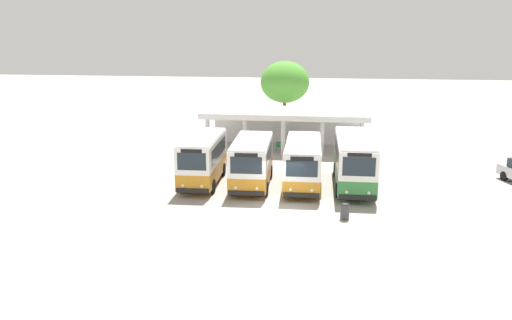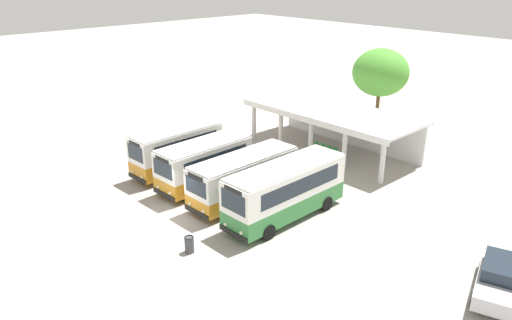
{
  "view_description": "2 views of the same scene",
  "coord_description": "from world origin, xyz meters",
  "px_view_note": "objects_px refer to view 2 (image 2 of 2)",
  "views": [
    {
      "loc": [
        2.46,
        -27.5,
        9.76
      ],
      "look_at": [
        -2.2,
        6.0,
        1.38
      ],
      "focal_mm": 35.74,
      "sensor_mm": 36.0,
      "label": 1
    },
    {
      "loc": [
        22.08,
        -13.42,
        13.84
      ],
      "look_at": [
        -0.98,
        7.87,
        1.36
      ],
      "focal_mm": 34.73,
      "sensor_mm": 36.0,
      "label": 2
    }
  ],
  "objects_px": {
    "parked_car_flank": "(499,279)",
    "waiting_chair_end_by_column": "(316,146)",
    "waiting_chair_middle_seat": "(328,150)",
    "city_bus_fourth_amber": "(285,189)",
    "litter_bin_apron": "(189,244)",
    "waiting_chair_second_from_end": "(322,148)",
    "city_bus_middle_cream": "(244,176)",
    "city_bus_nearest_orange": "(177,149)",
    "city_bus_second_in_row": "(204,163)",
    "waiting_chair_fourth_seat": "(334,152)"
  },
  "relations": [
    {
      "from": "litter_bin_apron",
      "to": "city_bus_middle_cream",
      "type": "bearing_deg",
      "value": 113.2
    },
    {
      "from": "parked_car_flank",
      "to": "litter_bin_apron",
      "type": "relative_size",
      "value": 5.25
    },
    {
      "from": "waiting_chair_fourth_seat",
      "to": "parked_car_flank",
      "type": "bearing_deg",
      "value": -26.52
    },
    {
      "from": "city_bus_nearest_orange",
      "to": "city_bus_second_in_row",
      "type": "relative_size",
      "value": 1.02
    },
    {
      "from": "city_bus_second_in_row",
      "to": "waiting_chair_second_from_end",
      "type": "relative_size",
      "value": 7.77
    },
    {
      "from": "city_bus_fourth_amber",
      "to": "waiting_chair_fourth_seat",
      "type": "xyz_separation_m",
      "value": [
        -4.06,
        9.57,
        -1.3
      ]
    },
    {
      "from": "city_bus_nearest_orange",
      "to": "city_bus_middle_cream",
      "type": "xyz_separation_m",
      "value": [
        6.62,
        0.45,
        -0.13
      ]
    },
    {
      "from": "city_bus_second_in_row",
      "to": "waiting_chair_end_by_column",
      "type": "xyz_separation_m",
      "value": [
        0.77,
        10.31,
        -1.2
      ]
    },
    {
      "from": "parked_car_flank",
      "to": "waiting_chair_middle_seat",
      "type": "relative_size",
      "value": 5.49
    },
    {
      "from": "parked_car_flank",
      "to": "litter_bin_apron",
      "type": "xyz_separation_m",
      "value": [
        -12.22,
        -8.09,
        -0.37
      ]
    },
    {
      "from": "parked_car_flank",
      "to": "waiting_chair_middle_seat",
      "type": "xyz_separation_m",
      "value": [
        -16.15,
        7.73,
        -0.31
      ]
    },
    {
      "from": "city_bus_middle_cream",
      "to": "waiting_chair_fourth_seat",
      "type": "height_order",
      "value": "city_bus_middle_cream"
    },
    {
      "from": "city_bus_second_in_row",
      "to": "waiting_chair_end_by_column",
      "type": "bearing_deg",
      "value": 85.71
    },
    {
      "from": "waiting_chair_middle_seat",
      "to": "city_bus_second_in_row",
      "type": "bearing_deg",
      "value": -100.74
    },
    {
      "from": "waiting_chair_fourth_seat",
      "to": "waiting_chair_end_by_column",
      "type": "bearing_deg",
      "value": -177.89
    },
    {
      "from": "city_bus_second_in_row",
      "to": "parked_car_flank",
      "type": "xyz_separation_m",
      "value": [
        18.11,
        2.61,
        -0.89
      ]
    },
    {
      "from": "waiting_chair_middle_seat",
      "to": "litter_bin_apron",
      "type": "relative_size",
      "value": 0.96
    },
    {
      "from": "waiting_chair_second_from_end",
      "to": "city_bus_middle_cream",
      "type": "bearing_deg",
      "value": -78.78
    },
    {
      "from": "city_bus_middle_cream",
      "to": "waiting_chair_fourth_seat",
      "type": "xyz_separation_m",
      "value": [
        -0.75,
        9.82,
        -1.13
      ]
    },
    {
      "from": "waiting_chair_middle_seat",
      "to": "litter_bin_apron",
      "type": "xyz_separation_m",
      "value": [
        3.93,
        -15.82,
        -0.07
      ]
    },
    {
      "from": "city_bus_fourth_amber",
      "to": "waiting_chair_end_by_column",
      "type": "distance_m",
      "value": 11.24
    },
    {
      "from": "waiting_chair_middle_seat",
      "to": "city_bus_nearest_orange",
      "type": "bearing_deg",
      "value": -117.25
    },
    {
      "from": "city_bus_nearest_orange",
      "to": "city_bus_fourth_amber",
      "type": "bearing_deg",
      "value": 4.0
    },
    {
      "from": "waiting_chair_second_from_end",
      "to": "waiting_chair_fourth_seat",
      "type": "height_order",
      "value": "same"
    },
    {
      "from": "city_bus_fourth_amber",
      "to": "waiting_chair_second_from_end",
      "type": "relative_size",
      "value": 9.44
    },
    {
      "from": "city_bus_middle_cream",
      "to": "parked_car_flank",
      "type": "xyz_separation_m",
      "value": [
        14.8,
        2.06,
        -0.83
      ]
    },
    {
      "from": "city_bus_second_in_row",
      "to": "city_bus_middle_cream",
      "type": "xyz_separation_m",
      "value": [
        3.31,
        0.55,
        -0.06
      ]
    },
    {
      "from": "city_bus_fourth_amber",
      "to": "parked_car_flank",
      "type": "distance_m",
      "value": 11.67
    },
    {
      "from": "waiting_chair_middle_seat",
      "to": "parked_car_flank",
      "type": "bearing_deg",
      "value": -25.58
    },
    {
      "from": "city_bus_second_in_row",
      "to": "waiting_chair_middle_seat",
      "type": "bearing_deg",
      "value": 79.26
    },
    {
      "from": "city_bus_nearest_orange",
      "to": "city_bus_fourth_amber",
      "type": "distance_m",
      "value": 9.95
    },
    {
      "from": "city_bus_nearest_orange",
      "to": "city_bus_middle_cream",
      "type": "distance_m",
      "value": 6.64
    },
    {
      "from": "parked_car_flank",
      "to": "waiting_chair_second_from_end",
      "type": "xyz_separation_m",
      "value": [
        -16.74,
        7.74,
        -0.31
      ]
    },
    {
      "from": "city_bus_second_in_row",
      "to": "parked_car_flank",
      "type": "height_order",
      "value": "city_bus_second_in_row"
    },
    {
      "from": "litter_bin_apron",
      "to": "waiting_chair_middle_seat",
      "type": "bearing_deg",
      "value": 103.96
    },
    {
      "from": "city_bus_second_in_row",
      "to": "city_bus_fourth_amber",
      "type": "xyz_separation_m",
      "value": [
        6.62,
        0.8,
        0.11
      ]
    },
    {
      "from": "city_bus_middle_cream",
      "to": "waiting_chair_second_from_end",
      "type": "relative_size",
      "value": 8.87
    },
    {
      "from": "city_bus_fourth_amber",
      "to": "parked_car_flank",
      "type": "height_order",
      "value": "city_bus_fourth_amber"
    },
    {
      "from": "city_bus_second_in_row",
      "to": "litter_bin_apron",
      "type": "height_order",
      "value": "city_bus_second_in_row"
    },
    {
      "from": "city_bus_nearest_orange",
      "to": "waiting_chair_second_from_end",
      "type": "xyz_separation_m",
      "value": [
        4.68,
        10.24,
        -1.26
      ]
    },
    {
      "from": "city_bus_second_in_row",
      "to": "parked_car_flank",
      "type": "distance_m",
      "value": 18.32
    },
    {
      "from": "waiting_chair_fourth_seat",
      "to": "city_bus_middle_cream",
      "type": "bearing_deg",
      "value": -85.62
    },
    {
      "from": "waiting_chair_end_by_column",
      "to": "waiting_chair_middle_seat",
      "type": "distance_m",
      "value": 1.19
    },
    {
      "from": "litter_bin_apron",
      "to": "waiting_chair_end_by_column",
      "type": "bearing_deg",
      "value": 107.97
    },
    {
      "from": "parked_car_flank",
      "to": "waiting_chair_fourth_seat",
      "type": "height_order",
      "value": "parked_car_flank"
    },
    {
      "from": "city_bus_middle_cream",
      "to": "litter_bin_apron",
      "type": "xyz_separation_m",
      "value": [
        2.58,
        -6.03,
        -1.2
      ]
    },
    {
      "from": "waiting_chair_fourth_seat",
      "to": "city_bus_nearest_orange",
      "type": "bearing_deg",
      "value": -119.75
    },
    {
      "from": "parked_car_flank",
      "to": "waiting_chair_end_by_column",
      "type": "height_order",
      "value": "parked_car_flank"
    },
    {
      "from": "city_bus_nearest_orange",
      "to": "city_bus_second_in_row",
      "type": "bearing_deg",
      "value": -1.87
    },
    {
      "from": "city_bus_second_in_row",
      "to": "waiting_chair_end_by_column",
      "type": "relative_size",
      "value": 7.77
    }
  ]
}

